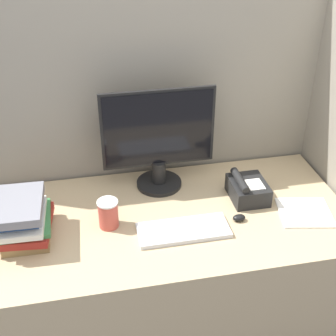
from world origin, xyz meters
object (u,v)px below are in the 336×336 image
Objects in this scene: mouse at (239,218)px; coffee_cup at (108,214)px; book_stack at (22,219)px; desk_telephone at (247,189)px; monitor at (159,141)px; keyboard at (183,230)px.

coffee_cup is at bearing 172.10° from mouse.
book_stack is 1.54× the size of desk_telephone.
monitor is 0.43m from coffee_cup.
keyboard is at bearing -19.20° from coffee_cup.
monitor reaches higher than book_stack.
desk_telephone is (1.03, 0.08, -0.05)m from book_stack.
mouse is at bearing -120.25° from desk_telephone.
mouse is (0.30, -0.36, -0.23)m from monitor.
coffee_cup reaches higher than keyboard.
desk_telephone is (0.39, -0.20, -0.20)m from monitor.
keyboard is 6.87× the size of mouse.
mouse is at bearing -7.90° from coffee_cup.
keyboard is 0.69m from book_stack.
monitor is 9.32× the size of mouse.
book_stack is at bearing -156.39° from monitor.
book_stack is (-0.36, -0.00, 0.03)m from coffee_cup.
coffee_cup is 0.43× the size of book_stack.
desk_telephone is at bearing -26.58° from monitor.
book_stack reaches higher than desk_telephone.
coffee_cup is (-0.31, 0.11, 0.06)m from keyboard.
monitor is at bearing 95.16° from keyboard.
desk_telephone is at bearing 59.75° from mouse.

